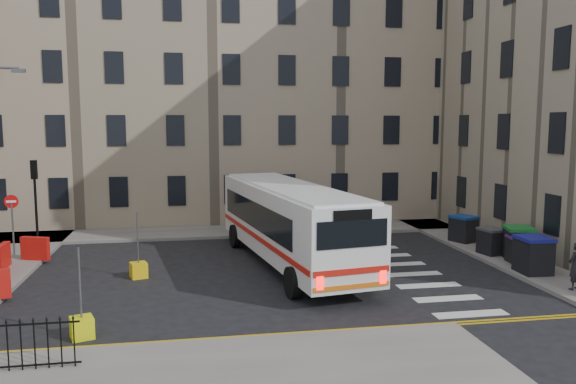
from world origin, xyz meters
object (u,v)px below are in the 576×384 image
object	(u,v)px
wheelie_bin_d	(491,241)
pedestrian	(575,266)
bus	(289,220)
wheelie_bin_b	(520,249)
wheelie_bin_e	(463,228)
wheelie_bin_a	(533,255)
wheelie_bin_c	(519,243)
bollard_chevron	(82,328)
bollard_yellow	(139,270)

from	to	relation	value
wheelie_bin_d	pedestrian	size ratio (longest dim) A/B	0.72
bus	wheelie_bin_b	world-z (taller)	bus
wheelie_bin_b	wheelie_bin_d	size ratio (longest dim) A/B	0.93
wheelie_bin_d	wheelie_bin_e	world-z (taller)	wheelie_bin_e
wheelie_bin_a	pedestrian	distance (m)	2.31
wheelie_bin_e	pedestrian	world-z (taller)	pedestrian
wheelie_bin_c	bollard_chevron	size ratio (longest dim) A/B	2.61
wheelie_bin_b	wheelie_bin_e	bearing A→B (deg)	100.19
wheelie_bin_b	pedestrian	distance (m)	3.86
bus	wheelie_bin_a	bearing A→B (deg)	-29.57
wheelie_bin_d	bollard_yellow	xyz separation A→B (m)	(-15.35, -0.75, -0.44)
wheelie_bin_b	pedestrian	bearing A→B (deg)	-87.65
wheelie_bin_e	bollard_chevron	world-z (taller)	wheelie_bin_e
pedestrian	bollard_yellow	xyz separation A→B (m)	(-15.37, 4.81, -0.70)
pedestrian	wheelie_bin_e	bearing A→B (deg)	-111.31
bus	wheelie_bin_e	size ratio (longest dim) A/B	8.61
wheelie_bin_b	wheelie_bin_c	distance (m)	0.63
wheelie_bin_c	pedestrian	world-z (taller)	pedestrian
wheelie_bin_c	wheelie_bin_a	bearing A→B (deg)	-91.09
wheelie_bin_b	wheelie_bin_d	world-z (taller)	wheelie_bin_d
wheelie_bin_e	wheelie_bin_b	bearing A→B (deg)	-108.16
wheelie_bin_b	bollard_yellow	distance (m)	15.70
wheelie_bin_a	bollard_chevron	xyz separation A→B (m)	(-16.30, -3.62, -0.58)
bollard_yellow	wheelie_bin_e	bearing A→B (deg)	12.71
bus	wheelie_bin_b	distance (m)	9.78
wheelie_bin_a	bollard_yellow	bearing A→B (deg)	172.87
bollard_yellow	bus	bearing A→B (deg)	8.57
wheelie_bin_b	wheelie_bin_d	distance (m)	1.74
wheelie_bin_e	bollard_yellow	distance (m)	15.80
wheelie_bin_e	pedestrian	distance (m)	8.28
wheelie_bin_c	wheelie_bin_d	size ratio (longest dim) A/B	1.28
wheelie_bin_a	wheelie_bin_e	distance (m)	5.97
bollard_yellow	bollard_chevron	size ratio (longest dim) A/B	1.00
bus	wheelie_bin_c	distance (m)	9.95
wheelie_bin_c	wheelie_bin_d	world-z (taller)	wheelie_bin_c
bus	bollard_chevron	xyz separation A→B (m)	(-7.18, -7.04, -1.63)
bollard_yellow	bollard_chevron	bearing A→B (deg)	-99.53
pedestrian	wheelie_bin_a	bearing A→B (deg)	-108.52
wheelie_bin_e	bollard_yellow	world-z (taller)	wheelie_bin_e
wheelie_bin_d	bollard_chevron	bearing A→B (deg)	-168.36
wheelie_bin_d	pedestrian	world-z (taller)	pedestrian
bus	pedestrian	xyz separation A→B (m)	(9.22, -5.73, -0.93)
wheelie_bin_b	pedestrian	world-z (taller)	pedestrian
wheelie_bin_a	wheelie_bin_b	size ratio (longest dim) A/B	1.27
wheelie_bin_d	wheelie_bin_e	distance (m)	2.73
wheelie_bin_b	wheelie_bin_e	distance (m)	4.45
bus	pedestrian	bearing A→B (deg)	-40.84
bollard_yellow	bollard_chevron	xyz separation A→B (m)	(-1.03, -6.11, 0.00)
wheelie_bin_a	wheelie_bin_c	xyz separation A→B (m)	(0.68, 2.08, -0.01)
bus	pedestrian	distance (m)	10.90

